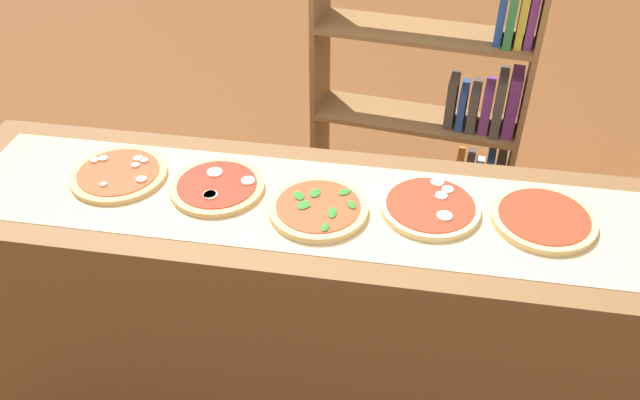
{
  "coord_description": "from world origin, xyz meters",
  "views": [
    {
      "loc": [
        0.24,
        -1.46,
        2.13
      ],
      "look_at": [
        0.0,
        0.0,
        0.97
      ],
      "focal_mm": 36.94,
      "sensor_mm": 36.0,
      "label": 1
    }
  ],
  "objects_px": {
    "pizza_plain_4": "(543,219)",
    "bookshelf": "(443,136)",
    "pizza_mushroom_0": "(119,174)",
    "pizza_mozzarella_3": "(430,207)",
    "pizza_spinach_2": "(318,208)",
    "pizza_mozzarella_1": "(217,186)"
  },
  "relations": [
    {
      "from": "pizza_plain_4",
      "to": "bookshelf",
      "type": "distance_m",
      "value": 0.91
    },
    {
      "from": "pizza_mushroom_0",
      "to": "pizza_mozzarella_3",
      "type": "bearing_deg",
      "value": -0.46
    },
    {
      "from": "pizza_spinach_2",
      "to": "pizza_plain_4",
      "type": "relative_size",
      "value": 0.98
    },
    {
      "from": "pizza_mushroom_0",
      "to": "pizza_mozzarella_1",
      "type": "xyz_separation_m",
      "value": [
        0.31,
        -0.01,
        0.0
      ]
    },
    {
      "from": "pizza_mozzarella_1",
      "to": "pizza_plain_4",
      "type": "distance_m",
      "value": 0.94
    },
    {
      "from": "pizza_mozzarella_3",
      "to": "pizza_mozzarella_1",
      "type": "bearing_deg",
      "value": -179.51
    },
    {
      "from": "pizza_mozzarella_1",
      "to": "bookshelf",
      "type": "bearing_deg",
      "value": 50.72
    },
    {
      "from": "bookshelf",
      "to": "pizza_mushroom_0",
      "type": "bearing_deg",
      "value": -140.53
    },
    {
      "from": "pizza_mushroom_0",
      "to": "pizza_mozzarella_1",
      "type": "bearing_deg",
      "value": -2.35
    },
    {
      "from": "pizza_mozzarella_3",
      "to": "pizza_plain_4",
      "type": "distance_m",
      "value": 0.31
    },
    {
      "from": "pizza_spinach_2",
      "to": "bookshelf",
      "type": "xyz_separation_m",
      "value": [
        0.36,
        0.88,
        -0.28
      ]
    },
    {
      "from": "pizza_mozzarella_1",
      "to": "pizza_mozzarella_3",
      "type": "relative_size",
      "value": 0.98
    },
    {
      "from": "pizza_spinach_2",
      "to": "pizza_mozzarella_3",
      "type": "bearing_deg",
      "value": 10.89
    },
    {
      "from": "pizza_spinach_2",
      "to": "pizza_plain_4",
      "type": "xyz_separation_m",
      "value": [
        0.62,
        0.06,
        -0.0
      ]
    },
    {
      "from": "pizza_mushroom_0",
      "to": "pizza_plain_4",
      "type": "distance_m",
      "value": 1.25
    },
    {
      "from": "pizza_mozzarella_3",
      "to": "bookshelf",
      "type": "distance_m",
      "value": 0.87
    },
    {
      "from": "pizza_mushroom_0",
      "to": "pizza_spinach_2",
      "type": "relative_size",
      "value": 1.03
    },
    {
      "from": "pizza_mozzarella_1",
      "to": "pizza_plain_4",
      "type": "height_order",
      "value": "pizza_mozzarella_1"
    },
    {
      "from": "pizza_mushroom_0",
      "to": "pizza_mozzarella_1",
      "type": "distance_m",
      "value": 0.31
    },
    {
      "from": "pizza_mushroom_0",
      "to": "pizza_mozzarella_3",
      "type": "xyz_separation_m",
      "value": [
        0.94,
        -0.01,
        0.0
      ]
    },
    {
      "from": "pizza_mozzarella_1",
      "to": "pizza_plain_4",
      "type": "xyz_separation_m",
      "value": [
        0.94,
        0.0,
        0.0
      ]
    },
    {
      "from": "bookshelf",
      "to": "pizza_plain_4",
      "type": "bearing_deg",
      "value": -72.44
    }
  ]
}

